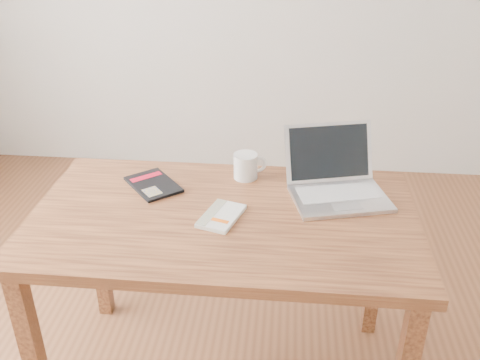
# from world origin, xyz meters

# --- Properties ---
(room) EXTENTS (4.04, 4.04, 2.70)m
(room) POSITION_xyz_m (-0.07, 0.00, 1.36)
(room) COLOR brown
(room) RESTS_ON ground
(desk) EXTENTS (1.29, 0.74, 0.75)m
(desk) POSITION_xyz_m (-0.07, 0.13, 0.66)
(desk) COLOR brown
(desk) RESTS_ON ground
(white_guidebook) EXTENTS (0.16, 0.20, 0.02)m
(white_guidebook) POSITION_xyz_m (-0.07, 0.11, 0.76)
(white_guidebook) COLOR beige
(white_guidebook) RESTS_ON desk
(black_guidebook) EXTENTS (0.24, 0.25, 0.01)m
(black_guidebook) POSITION_xyz_m (-0.35, 0.30, 0.76)
(black_guidebook) COLOR black
(black_guidebook) RESTS_ON desk
(laptop) EXTENTS (0.39, 0.38, 0.22)m
(laptop) POSITION_xyz_m (0.31, 0.32, 0.80)
(laptop) COLOR silver
(laptop) RESTS_ON desk
(coffee_mug) EXTENTS (0.12, 0.09, 0.10)m
(coffee_mug) POSITION_xyz_m (-0.01, 0.40, 0.80)
(coffee_mug) COLOR white
(coffee_mug) RESTS_ON desk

